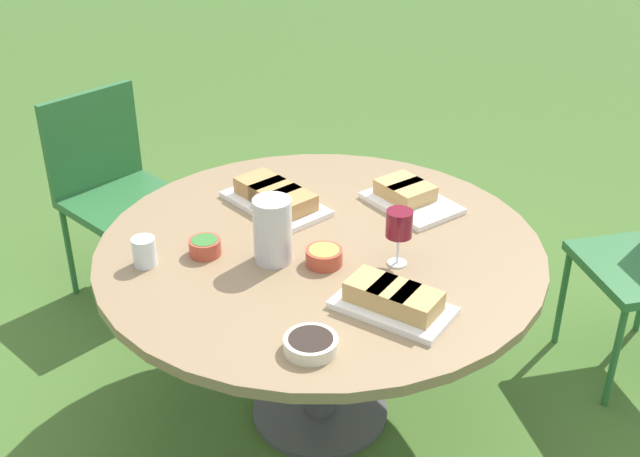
# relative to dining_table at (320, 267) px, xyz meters

# --- Properties ---
(ground_plane) EXTENTS (40.00, 40.00, 0.00)m
(ground_plane) POSITION_rel_dining_table_xyz_m (0.00, 0.00, -0.62)
(ground_plane) COLOR #446B2B
(dining_table) EXTENTS (1.43, 1.43, 0.70)m
(dining_table) POSITION_rel_dining_table_xyz_m (0.00, 0.00, 0.00)
(dining_table) COLOR #4C4C51
(dining_table) RESTS_ON ground_plane
(chair_near_right) EXTENTS (0.60, 0.61, 0.89)m
(chair_near_right) POSITION_rel_dining_table_xyz_m (0.97, -0.75, -0.10)
(chair_near_right) COLOR #2D6B38
(chair_near_right) RESTS_ON ground_plane
(water_pitcher) EXTENTS (0.13, 0.12, 0.21)m
(water_pitcher) POSITION_rel_dining_table_xyz_m (0.13, 0.11, 0.19)
(water_pitcher) COLOR silver
(water_pitcher) RESTS_ON dining_table
(wine_glass) EXTENTS (0.08, 0.08, 0.18)m
(wine_glass) POSITION_rel_dining_table_xyz_m (-0.25, 0.09, 0.22)
(wine_glass) COLOR silver
(wine_glass) RESTS_ON dining_table
(platter_bread_main) EXTENTS (0.38, 0.31, 0.08)m
(platter_bread_main) POSITION_rel_dining_table_xyz_m (-0.24, 0.34, 0.12)
(platter_bread_main) COLOR white
(platter_bread_main) RESTS_ON dining_table
(platter_charcuterie) EXTENTS (0.42, 0.41, 0.08)m
(platter_charcuterie) POSITION_rel_dining_table_xyz_m (0.18, -0.25, 0.12)
(platter_charcuterie) COLOR white
(platter_charcuterie) RESTS_ON dining_table
(platter_sandwich_side) EXTENTS (0.38, 0.39, 0.07)m
(platter_sandwich_side) POSITION_rel_dining_table_xyz_m (-0.28, -0.32, 0.11)
(platter_sandwich_side) COLOR white
(platter_sandwich_side) RESTS_ON dining_table
(bowl_fries) EXTENTS (0.11, 0.11, 0.05)m
(bowl_fries) POSITION_rel_dining_table_xyz_m (-0.02, 0.11, 0.11)
(bowl_fries) COLOR #B74733
(bowl_fries) RESTS_ON dining_table
(bowl_salad) EXTENTS (0.10, 0.10, 0.05)m
(bowl_salad) POSITION_rel_dining_table_xyz_m (0.35, 0.09, 0.11)
(bowl_salad) COLOR #B74733
(bowl_salad) RESTS_ON dining_table
(bowl_olives) EXTENTS (0.14, 0.14, 0.04)m
(bowl_olives) POSITION_rel_dining_table_xyz_m (-0.03, 0.54, 0.11)
(bowl_olives) COLOR beige
(bowl_olives) RESTS_ON dining_table
(cup_water_near) EXTENTS (0.07, 0.07, 0.09)m
(cup_water_near) POSITION_rel_dining_table_xyz_m (0.52, 0.17, 0.13)
(cup_water_near) COLOR silver
(cup_water_near) RESTS_ON dining_table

